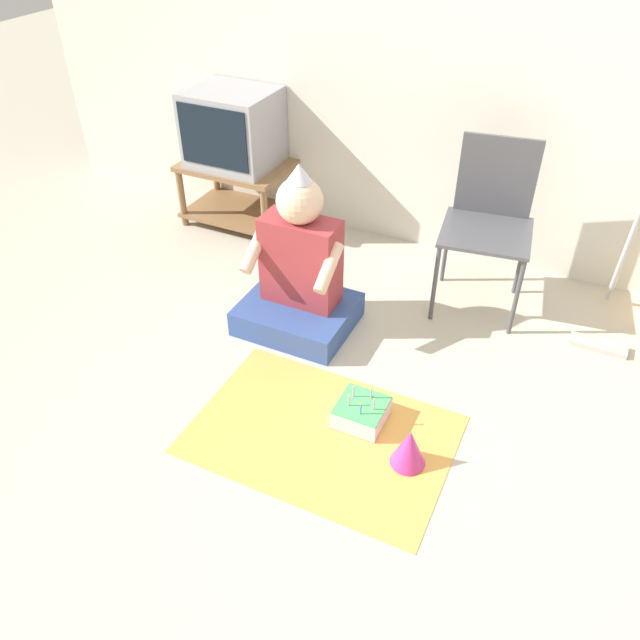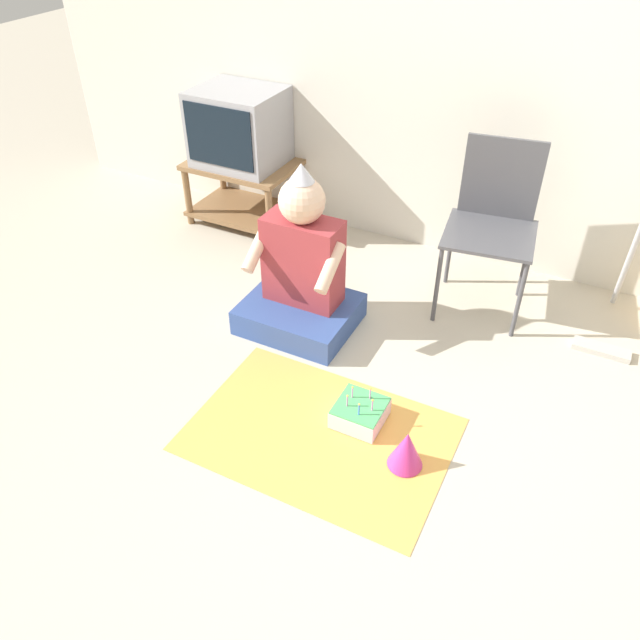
{
  "view_description": "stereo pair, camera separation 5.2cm",
  "coord_description": "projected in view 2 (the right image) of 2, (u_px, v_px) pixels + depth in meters",
  "views": [
    {
      "loc": [
        0.46,
        -1.43,
        2.05
      ],
      "look_at": [
        -0.5,
        0.58,
        0.35
      ],
      "focal_mm": 35.0,
      "sensor_mm": 36.0,
      "label": 1
    },
    {
      "loc": [
        0.51,
        -1.41,
        2.05
      ],
      "look_at": [
        -0.5,
        0.58,
        0.35
      ],
      "focal_mm": 35.0,
      "sensor_mm": 36.0,
      "label": 2
    }
  ],
  "objects": [
    {
      "name": "party_cloth",
      "position": [
        320.0,
        434.0,
        2.72
      ],
      "size": [
        1.12,
        0.76,
        0.01
      ],
      "color": "#EFA84C",
      "rests_on": "ground_plane"
    },
    {
      "name": "person_seated",
      "position": [
        301.0,
        276.0,
        3.19
      ],
      "size": [
        0.57,
        0.48,
        0.9
      ],
      "color": "#334C8C",
      "rests_on": "ground_plane"
    },
    {
      "name": "party_hat_blue",
      "position": [
        406.0,
        449.0,
        2.53
      ],
      "size": [
        0.15,
        0.15,
        0.18
      ],
      "color": "#CC338C",
      "rests_on": "party_cloth"
    },
    {
      "name": "folding_chair",
      "position": [
        494.0,
        216.0,
        3.23
      ],
      "size": [
        0.51,
        0.49,
        0.9
      ],
      "color": "#4C4C51",
      "rests_on": "ground_plane"
    },
    {
      "name": "tv",
      "position": [
        239.0,
        127.0,
        3.89
      ],
      "size": [
        0.53,
        0.46,
        0.47
      ],
      "color": "#99999E",
      "rests_on": "tv_stand"
    },
    {
      "name": "dust_mop",
      "position": [
        626.0,
        276.0,
        3.03
      ],
      "size": [
        0.28,
        0.5,
        1.28
      ],
      "color": "#B2ADA3",
      "rests_on": "ground_plane"
    },
    {
      "name": "wall_back",
      "position": [
        541.0,
        41.0,
        3.1
      ],
      "size": [
        6.4,
        0.06,
        2.55
      ],
      "color": "beige",
      "rests_on": "ground_plane"
    },
    {
      "name": "tv_stand",
      "position": [
        244.0,
        187.0,
        4.13
      ],
      "size": [
        0.69,
        0.47,
        0.42
      ],
      "color": "olive",
      "rests_on": "ground_plane"
    },
    {
      "name": "ground_plane",
      "position": [
        367.0,
        506.0,
        2.43
      ],
      "size": [
        16.0,
        16.0,
        0.0
      ],
      "primitive_type": "plane",
      "color": "#BCB29E"
    },
    {
      "name": "birthday_cake",
      "position": [
        360.0,
        412.0,
        2.76
      ],
      "size": [
        0.21,
        0.21,
        0.16
      ],
      "color": "silver",
      "rests_on": "party_cloth"
    }
  ]
}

